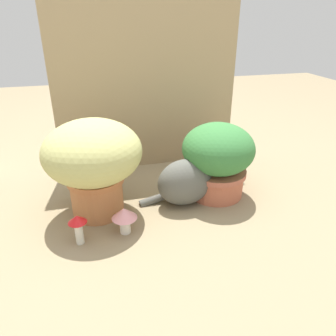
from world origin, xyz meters
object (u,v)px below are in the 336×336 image
leafy_planter (218,158)px  mushroom_ornament_pink (124,216)px  grass_planter (93,160)px  cat (188,179)px  mushroom_ornament_red (78,224)px

leafy_planter → mushroom_ornament_pink: (-0.47, -0.20, -0.11)m
grass_planter → mushroom_ornament_pink: grass_planter is taller
leafy_planter → mushroom_ornament_pink: 0.53m
grass_planter → cat: 0.44m
grass_planter → mushroom_ornament_pink: (0.10, -0.18, -0.18)m
grass_planter → cat: grass_planter is taller
leafy_planter → cat: 0.18m
leafy_planter → mushroom_ornament_pink: bearing=-156.9°
leafy_planter → cat: bearing=-165.3°
mushroom_ornament_red → mushroom_ornament_pink: bearing=7.5°
grass_planter → leafy_planter: (0.57, 0.02, -0.06)m
mushroom_ornament_red → leafy_planter: bearing=19.1°
cat → mushroom_ornament_red: (-0.50, -0.19, -0.03)m
grass_planter → mushroom_ornament_pink: bearing=-61.9°
mushroom_ornament_pink → mushroom_ornament_red: 0.18m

